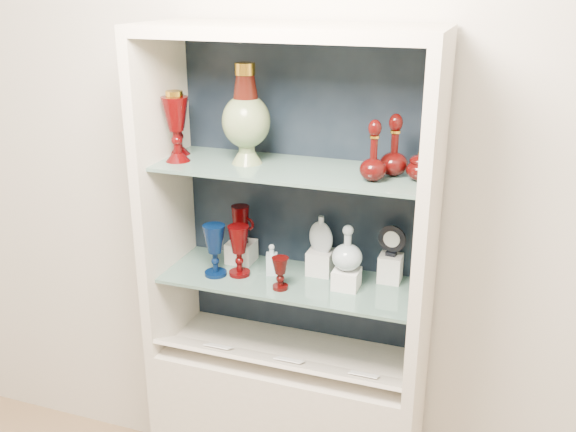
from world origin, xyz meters
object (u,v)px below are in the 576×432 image
(pedestal_lamp_right, at_px, (176,127))
(ruby_goblet_tall, at_px, (239,251))
(ruby_pitcher, at_px, (241,224))
(flat_flask, at_px, (321,233))
(clear_round_decanter, at_px, (347,249))
(enamel_urn, at_px, (246,114))
(lidded_bowl, at_px, (421,165))
(clear_square_bottle, at_px, (272,259))
(ruby_decanter_a, at_px, (374,147))
(cameo_medallion, at_px, (392,240))
(cobalt_goblet, at_px, (215,250))
(pedestal_lamp_left, at_px, (178,124))
(ruby_decanter_b, at_px, (395,143))
(ruby_goblet_small, at_px, (280,273))

(pedestal_lamp_right, xyz_separation_m, ruby_goblet_tall, (0.21, 0.02, -0.45))
(pedestal_lamp_right, height_order, ruby_pitcher, pedestal_lamp_right)
(flat_flask, height_order, clear_round_decanter, same)
(enamel_urn, xyz_separation_m, lidded_bowl, (0.60, -0.01, -0.12))
(pedestal_lamp_right, relative_size, ruby_pitcher, 1.70)
(ruby_goblet_tall, bearing_deg, clear_square_bottle, 22.02)
(clear_square_bottle, bearing_deg, clear_round_decanter, -3.75)
(ruby_decanter_a, xyz_separation_m, cameo_medallion, (0.05, 0.16, -0.37))
(lidded_bowl, bearing_deg, cameo_medallion, 130.60)
(ruby_pitcher, height_order, clear_round_decanter, clear_round_decanter)
(enamel_urn, relative_size, clear_round_decanter, 2.17)
(lidded_bowl, relative_size, cobalt_goblet, 0.52)
(pedestal_lamp_right, xyz_separation_m, clear_square_bottle, (0.32, 0.07, -0.48))
(pedestal_lamp_left, bearing_deg, flat_flask, 5.16)
(cobalt_goblet, bearing_deg, pedestal_lamp_right, 176.73)
(ruby_decanter_a, distance_m, ruby_pitcher, 0.66)
(ruby_decanter_b, xyz_separation_m, ruby_goblet_small, (-0.35, -0.11, -0.47))
(ruby_goblet_tall, distance_m, clear_round_decanter, 0.40)
(enamel_urn, xyz_separation_m, ruby_decanter_a, (0.46, -0.06, -0.06))
(ruby_pitcher, bearing_deg, ruby_decanter_a, -5.27)
(ruby_goblet_tall, distance_m, ruby_pitcher, 0.13)
(ruby_goblet_tall, relative_size, cameo_medallion, 1.63)
(pedestal_lamp_left, height_order, enamel_urn, enamel_urn)
(enamel_urn, bearing_deg, lidded_bowl, -1.11)
(pedestal_lamp_left, height_order, ruby_goblet_small, pedestal_lamp_left)
(pedestal_lamp_left, xyz_separation_m, cobalt_goblet, (0.17, -0.09, -0.43))
(ruby_pitcher, distance_m, flat_flask, 0.32)
(ruby_goblet_small, height_order, flat_flask, flat_flask)
(cameo_medallion, bearing_deg, cobalt_goblet, -159.04)
(pedestal_lamp_right, bearing_deg, ruby_pitcher, 38.25)
(lidded_bowl, relative_size, ruby_pitcher, 0.70)
(ruby_goblet_small, xyz_separation_m, cameo_medallion, (0.35, 0.19, 0.10))
(pedestal_lamp_left, height_order, ruby_pitcher, pedestal_lamp_left)
(pedestal_lamp_left, bearing_deg, ruby_goblet_small, -15.56)
(ruby_pitcher, bearing_deg, flat_flask, 9.62)
(ruby_goblet_small, bearing_deg, lidded_bowl, 10.08)
(ruby_goblet_small, bearing_deg, enamel_urn, 149.55)
(pedestal_lamp_left, height_order, cobalt_goblet, pedestal_lamp_left)
(ruby_decanter_a, bearing_deg, ruby_goblet_small, -174.97)
(ruby_goblet_small, xyz_separation_m, clear_square_bottle, (-0.07, 0.10, 0.00))
(pedestal_lamp_left, bearing_deg, ruby_pitcher, 13.50)
(ruby_decanter_b, bearing_deg, pedestal_lamp_left, 178.88)
(lidded_bowl, height_order, cobalt_goblet, lidded_bowl)
(ruby_goblet_tall, bearing_deg, enamel_urn, 51.30)
(ruby_decanter_a, distance_m, cobalt_goblet, 0.71)
(enamel_urn, bearing_deg, ruby_pitcher, 129.37)
(lidded_bowl, bearing_deg, flat_flask, 165.58)
(ruby_decanter_b, bearing_deg, cameo_medallion, 92.43)
(lidded_bowl, relative_size, ruby_goblet_small, 0.85)
(pedestal_lamp_right, height_order, cobalt_goblet, pedestal_lamp_right)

